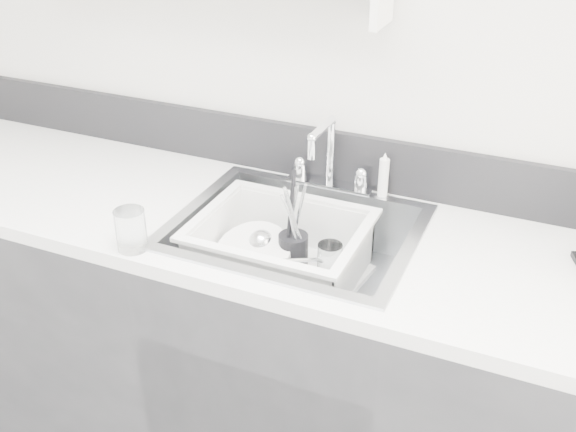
% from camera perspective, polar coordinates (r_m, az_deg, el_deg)
% --- Properties ---
extents(counter_run, '(3.20, 0.62, 0.92)m').
position_cam_1_polar(counter_run, '(2.05, 0.58, -12.12)').
color(counter_run, '#29292C').
rests_on(counter_run, ground).
extents(backsplash, '(3.20, 0.02, 0.16)m').
position_cam_1_polar(backsplash, '(1.99, 4.05, 5.00)').
color(backsplash, black).
rests_on(backsplash, counter_run).
extents(sink, '(0.64, 0.52, 0.20)m').
position_cam_1_polar(sink, '(1.83, 0.63, -3.40)').
color(sink, silver).
rests_on(sink, counter_run).
extents(faucet, '(0.26, 0.18, 0.23)m').
position_cam_1_polar(faucet, '(1.95, 3.50, 3.90)').
color(faucet, silver).
rests_on(faucet, counter_run).
extents(side_sprayer, '(0.03, 0.03, 0.14)m').
position_cam_1_polar(side_sprayer, '(1.92, 8.10, 3.41)').
color(side_sprayer, white).
rests_on(side_sprayer, counter_run).
extents(wash_tub, '(0.50, 0.43, 0.18)m').
position_cam_1_polar(wash_tub, '(1.83, -0.65, -2.91)').
color(wash_tub, white).
rests_on(wash_tub, sink).
extents(plate_stack, '(0.26, 0.26, 0.10)m').
position_cam_1_polar(plate_stack, '(1.87, -2.77, -3.93)').
color(plate_stack, white).
rests_on(plate_stack, wash_tub).
extents(utensil_cup, '(0.08, 0.08, 0.28)m').
position_cam_1_polar(utensil_cup, '(1.86, 0.44, -2.79)').
color(utensil_cup, black).
rests_on(utensil_cup, wash_tub).
extents(ladle, '(0.29, 0.28, 0.08)m').
position_cam_1_polar(ladle, '(1.84, -1.42, -3.97)').
color(ladle, silver).
rests_on(ladle, wash_tub).
extents(tumbler_in_tub, '(0.08, 0.08, 0.10)m').
position_cam_1_polar(tumbler_in_tub, '(1.84, 3.55, -3.76)').
color(tumbler_in_tub, white).
rests_on(tumbler_in_tub, wash_tub).
extents(tumbler_counter, '(0.08, 0.08, 0.11)m').
position_cam_1_polar(tumbler_counter, '(1.71, -13.16, -1.15)').
color(tumbler_counter, white).
rests_on(tumbler_counter, counter_run).
extents(bowl_small, '(0.11, 0.11, 0.03)m').
position_cam_1_polar(bowl_small, '(1.76, 2.16, -6.86)').
color(bowl_small, white).
rests_on(bowl_small, wash_tub).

